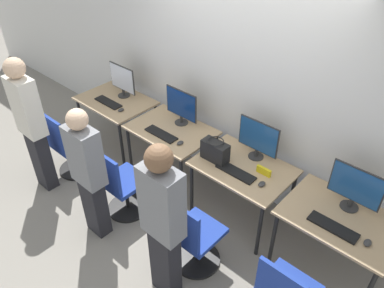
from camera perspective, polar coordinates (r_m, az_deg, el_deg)
The scene contains 26 objects.
ground_plane at distance 4.49m, azimuth -1.26°, elevation -10.02°, with size 20.00×20.00×0.00m, color gray.
wall_back at distance 4.20m, azimuth 6.54°, elevation 9.90°, with size 12.00×0.05×2.80m.
desk_far_left at distance 5.25m, azimuth -11.49°, elevation 5.80°, with size 1.01×0.72×0.74m.
monitor_far_left at distance 5.18m, azimuth -10.58°, elevation 9.58°, with size 0.47×0.17×0.44m.
keyboard_far_left at distance 5.15m, azimuth -12.65°, elevation 6.21°, with size 0.43×0.13×0.02m.
mouse_far_left at distance 4.93m, azimuth -10.78°, elevation 5.11°, with size 0.06×0.09×0.03m.
office_chair_far_left at distance 5.03m, azimuth -18.16°, elevation -0.72°, with size 0.48×0.48×0.90m.
person_far_left at distance 4.63m, azimuth -23.39°, elevation 3.11°, with size 0.36×0.23×1.71m.
desk_left at distance 4.55m, azimuth -3.15°, elevation 1.42°, with size 1.01×0.72×0.74m.
monitor_left at distance 4.49m, azimuth -1.65°, elevation 5.84°, with size 0.47×0.17×0.44m.
keyboard_left at distance 4.40m, azimuth -4.73°, elevation 1.52°, with size 0.43×0.13×0.02m.
mouse_left at distance 4.24m, azimuth -1.80°, elevation 0.17°, with size 0.06×0.09×0.03m.
office_chair_left at distance 4.30m, azimuth -10.69°, elevation -6.52°, with size 0.48×0.48×0.90m.
person_left at distance 3.84m, azimuth -15.55°, elevation -4.07°, with size 0.36×0.20×1.55m.
desk_right at distance 4.02m, azimuth 7.76°, elevation -4.37°, with size 1.01×0.72×0.74m.
monitor_right at distance 3.97m, azimuth 10.04°, elevation 0.83°, with size 0.47×0.17×0.44m.
keyboard_right at distance 3.87m, azimuth 6.68°, elevation -4.28°, with size 0.43×0.13×0.02m.
mouse_right at distance 3.76m, azimuth 10.60°, elevation -6.01°, with size 0.06×0.09×0.03m.
office_chair_right at distance 3.72m, azimuth 0.22°, elevation -14.31°, with size 0.48×0.48×0.90m.
person_right at distance 3.14m, azimuth -4.46°, elevation -11.56°, with size 0.36×0.22×1.68m.
desk_far_right at distance 3.71m, azimuth 21.45°, elevation -11.24°, with size 1.01×0.72×0.74m.
monitor_far_right at distance 3.63m, azimuth 23.67°, elevation -6.09°, with size 0.47×0.17×0.44m.
keyboard_far_right at distance 3.53m, azimuth 20.69°, elevation -11.73°, with size 0.43×0.13×0.02m.
mouse_far_right at distance 3.51m, azimuth 25.19°, elevation -13.47°, with size 0.06×0.09×0.03m.
handbag at distance 3.96m, azimuth 3.54°, elevation -1.04°, with size 0.30×0.18×0.25m.
placard_right at distance 3.88m, azimuth 10.88°, elevation -4.07°, with size 0.16×0.03×0.08m.
Camera 1 is at (2.16, -2.25, 3.23)m, focal length 35.00 mm.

